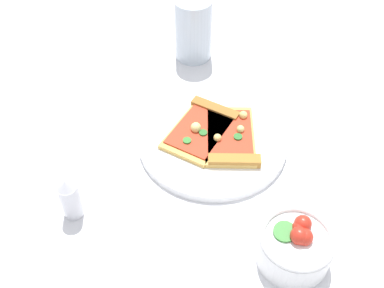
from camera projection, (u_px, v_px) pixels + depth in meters
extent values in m
plane|color=silver|center=(228.00, 137.00, 0.86)|extent=(2.40, 2.40, 0.00)
cylinder|color=white|center=(213.00, 140.00, 0.84)|extent=(0.26, 0.26, 0.01)
cube|color=#E5B256|center=(231.00, 136.00, 0.84)|extent=(0.10, 0.15, 0.01)
cube|color=#B77A33|center=(233.00, 161.00, 0.79)|extent=(0.09, 0.03, 0.02)
cube|color=red|center=(232.00, 134.00, 0.83)|extent=(0.09, 0.13, 0.00)
sphere|color=#F2D87F|center=(240.00, 129.00, 0.83)|extent=(0.01, 0.01, 0.01)
sphere|color=#EAD172|center=(218.00, 138.00, 0.82)|extent=(0.01, 0.01, 0.01)
cylinder|color=#2D722D|center=(238.00, 137.00, 0.82)|extent=(0.02, 0.02, 0.00)
sphere|color=#EAD172|center=(243.00, 115.00, 0.86)|extent=(0.01, 0.01, 0.01)
cube|color=#E5B256|center=(200.00, 131.00, 0.84)|extent=(0.15, 0.16, 0.01)
cube|color=#A36B2D|center=(215.00, 110.00, 0.88)|extent=(0.09, 0.07, 0.01)
cube|color=red|center=(200.00, 128.00, 0.84)|extent=(0.13, 0.14, 0.00)
cylinder|color=#388433|center=(187.00, 140.00, 0.82)|extent=(0.01, 0.01, 0.00)
sphere|color=#F2D87F|center=(196.00, 126.00, 0.84)|extent=(0.02, 0.02, 0.02)
cylinder|color=#2D722D|center=(203.00, 133.00, 0.83)|extent=(0.01, 0.01, 0.00)
cylinder|color=white|center=(294.00, 249.00, 0.68)|extent=(0.11, 0.11, 0.05)
torus|color=white|center=(297.00, 238.00, 0.65)|extent=(0.11, 0.11, 0.01)
sphere|color=red|center=(300.00, 228.00, 0.66)|extent=(0.02, 0.02, 0.02)
sphere|color=red|center=(299.00, 236.00, 0.65)|extent=(0.03, 0.03, 0.03)
sphere|color=red|center=(303.00, 224.00, 0.66)|extent=(0.03, 0.03, 0.03)
sphere|color=red|center=(304.00, 237.00, 0.65)|extent=(0.02, 0.02, 0.02)
cylinder|color=#388433|center=(285.00, 232.00, 0.66)|extent=(0.04, 0.04, 0.01)
cylinder|color=silver|center=(193.00, 29.00, 0.97)|extent=(0.08, 0.08, 0.13)
cylinder|color=#592D0F|center=(193.00, 31.00, 0.98)|extent=(0.07, 0.07, 0.12)
cylinder|color=silver|center=(71.00, 200.00, 0.72)|extent=(0.03, 0.03, 0.07)
cone|color=silver|center=(66.00, 184.00, 0.69)|extent=(0.03, 0.03, 0.01)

